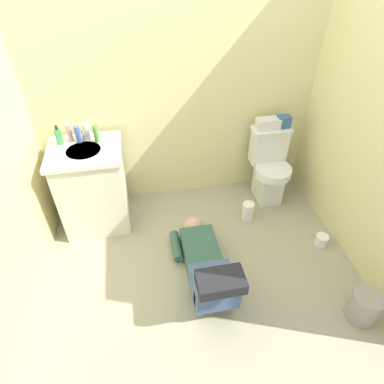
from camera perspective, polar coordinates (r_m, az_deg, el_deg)
The scene contains 16 objects.
ground_plane at distance 2.87m, azimuth 1.57°, elevation -12.44°, with size 3.03×3.00×0.04m, color #A09A7E.
wall_back at distance 2.97m, azimuth -2.47°, elevation 19.10°, with size 2.69×0.08×2.40m, color beige.
toilet at distance 3.34m, azimuth 13.34°, elevation 4.36°, with size 0.36×0.46×0.75m.
vanity_cabinet at distance 3.04m, azimuth -16.92°, elevation 0.83°, with size 0.60×0.52×0.82m.
faucet at distance 2.92m, azimuth -18.48°, elevation 9.44°, with size 0.02×0.02×0.10m, color silver.
person_plumber at distance 2.61m, azimuth 2.47°, elevation -12.74°, with size 0.39×1.06×0.52m.
tissue_box at distance 3.18m, azimuth 13.15°, elevation 11.58°, with size 0.22×0.11×0.10m, color silver.
toiletry_bag at distance 3.23m, azimuth 15.67°, elevation 11.77°, with size 0.12×0.09×0.11m, color #33598C.
soap_dispenser at distance 2.93m, azimuth -22.26°, elevation 8.97°, with size 0.06×0.06×0.17m.
bottle_pink at distance 2.94m, azimuth -20.64°, elevation 9.67°, with size 0.04×0.04×0.15m, color pink.
bottle_blue at distance 2.89m, azimuth -19.33°, elevation 9.50°, with size 0.05×0.05×0.14m, color #4364B8.
bottle_white at distance 2.92m, azimuth -17.90°, elevation 10.07°, with size 0.06×0.06×0.14m, color white.
bottle_green at distance 2.85m, azimuth -16.41°, elevation 9.78°, with size 0.04×0.04×0.15m, color #4C9745.
trash_can at distance 2.77m, azimuth 27.90°, elevation -17.27°, with size 0.21×0.21×0.25m, color gray.
paper_towel_roll at distance 3.18m, azimuth 9.70°, elevation -3.40°, with size 0.11×0.11×0.20m, color white.
toilet_paper_roll at distance 3.17m, azimuth 21.73°, elevation -7.86°, with size 0.11×0.11×0.10m, color white.
Camera 1 is at (-0.41, -1.71, 2.25)m, focal length 30.51 mm.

